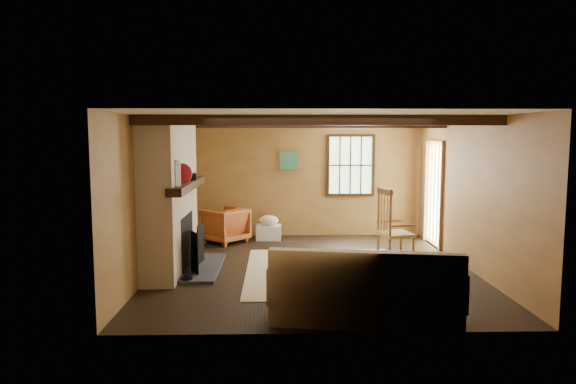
{
  "coord_description": "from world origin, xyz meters",
  "views": [
    {
      "loc": [
        -0.59,
        -8.07,
        2.12
      ],
      "look_at": [
        -0.38,
        0.4,
        1.19
      ],
      "focal_mm": 32.0,
      "sensor_mm": 36.0,
      "label": 1
    }
  ],
  "objects_px": {
    "fireplace": "(172,201)",
    "rocking_chair": "(393,231)",
    "sofa": "(365,292)",
    "laundry_basket": "(269,232)",
    "armchair": "(225,225)"
  },
  "relations": [
    {
      "from": "laundry_basket",
      "to": "rocking_chair",
      "type": "bearing_deg",
      "value": -43.35
    },
    {
      "from": "sofa",
      "to": "armchair",
      "type": "distance_m",
      "value": 4.81
    },
    {
      "from": "fireplace",
      "to": "laundry_basket",
      "type": "bearing_deg",
      "value": 57.02
    },
    {
      "from": "fireplace",
      "to": "laundry_basket",
      "type": "xyz_separation_m",
      "value": [
        1.5,
        2.31,
        -0.95
      ]
    },
    {
      "from": "rocking_chair",
      "to": "laundry_basket",
      "type": "distance_m",
      "value": 2.92
    },
    {
      "from": "laundry_basket",
      "to": "armchair",
      "type": "bearing_deg",
      "value": -163.3
    },
    {
      "from": "fireplace",
      "to": "armchair",
      "type": "relative_size",
      "value": 3.12
    },
    {
      "from": "fireplace",
      "to": "rocking_chair",
      "type": "height_order",
      "value": "fireplace"
    },
    {
      "from": "rocking_chair",
      "to": "sofa",
      "type": "distance_m",
      "value": 2.79
    },
    {
      "from": "fireplace",
      "to": "sofa",
      "type": "relative_size",
      "value": 1.05
    },
    {
      "from": "armchair",
      "to": "laundry_basket",
      "type": "bearing_deg",
      "value": 148.08
    },
    {
      "from": "rocking_chair",
      "to": "sofa",
      "type": "height_order",
      "value": "rocking_chair"
    },
    {
      "from": "armchair",
      "to": "sofa",
      "type": "bearing_deg",
      "value": 66.62
    },
    {
      "from": "fireplace",
      "to": "sofa",
      "type": "bearing_deg",
      "value": -40.74
    },
    {
      "from": "laundry_basket",
      "to": "armchair",
      "type": "distance_m",
      "value": 0.93
    }
  ]
}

